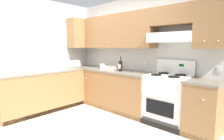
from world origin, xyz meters
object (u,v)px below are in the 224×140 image
stove (167,99)px  wine_bottle (121,65)px  bowl (110,68)px  paper_towel_roll (102,67)px

stove → wine_bottle: bearing=-177.1°
stove → bowl: size_ratio=3.58×
stove → wine_bottle: 1.24m
bowl → paper_towel_roll: bearing=-140.2°
wine_bottle → bowl: (-0.42, 0.10, -0.11)m
wine_bottle → bowl: size_ratio=1.04×
stove → bowl: 1.59m
wine_bottle → paper_towel_roll: wine_bottle is taller
wine_bottle → paper_towel_roll: size_ratio=2.71×
wine_bottle → bowl: 0.44m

